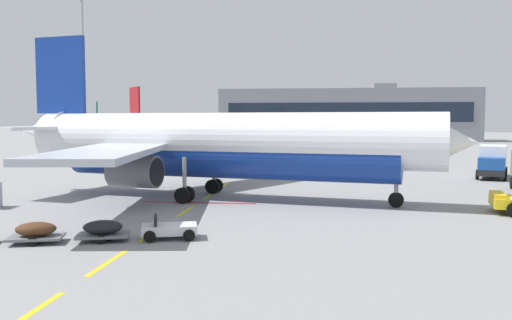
{
  "coord_description": "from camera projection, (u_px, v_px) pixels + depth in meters",
  "views": [
    {
      "loc": [
        26.53,
        -13.88,
        5.71
      ],
      "look_at": [
        21.49,
        25.99,
        2.68
      ],
      "focal_mm": 37.8,
      "sensor_mm": 36.0,
      "label": 1
    }
  ],
  "objects": [
    {
      "name": "ground",
      "position": [
        464.0,
        179.0,
        52.05
      ],
      "size": [
        400.0,
        400.0,
        0.0
      ],
      "primitive_type": "plane",
      "color": "gray"
    },
    {
      "name": "apron_paint_markings",
      "position": [
        233.0,
        180.0,
        50.93
      ],
      "size": [
        8.0,
        94.8,
        0.01
      ],
      "color": "yellow",
      "rests_on": "ground"
    },
    {
      "name": "airliner_foreground",
      "position": [
        218.0,
        144.0,
        38.67
      ],
      "size": [
        34.67,
        33.97,
        12.2
      ],
      "color": "white",
      "rests_on": "ground"
    },
    {
      "name": "airliner_mid_left",
      "position": [
        165.0,
        134.0,
        80.4
      ],
      "size": [
        25.71,
        27.89,
        11.15
      ],
      "color": "white",
      "rests_on": "ground"
    },
    {
      "name": "airliner_far_center",
      "position": [
        98.0,
        132.0,
        120.05
      ],
      "size": [
        24.62,
        25.77,
        9.33
      ],
      "color": "silver",
      "rests_on": "ground"
    },
    {
      "name": "fuel_service_truck",
      "position": [
        492.0,
        161.0,
        52.85
      ],
      "size": [
        4.49,
        7.4,
        3.14
      ],
      "color": "black",
      "rests_on": "ground"
    },
    {
      "name": "baggage_train",
      "position": [
        70.0,
        231.0,
        25.11
      ],
      "size": [
        11.55,
        4.66,
        1.14
      ],
      "color": "silver",
      "rests_on": "ground"
    },
    {
      "name": "apron_light_mast_near",
      "position": [
        83.0,
        55.0,
        79.17
      ],
      "size": [
        1.8,
        1.8,
        24.38
      ],
      "color": "slate",
      "rests_on": "ground"
    },
    {
      "name": "terminal_satellite",
      "position": [
        346.0,
        115.0,
        148.34
      ],
      "size": [
        68.05,
        18.6,
        15.44
      ],
      "color": "gray",
      "rests_on": "ground"
    }
  ]
}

